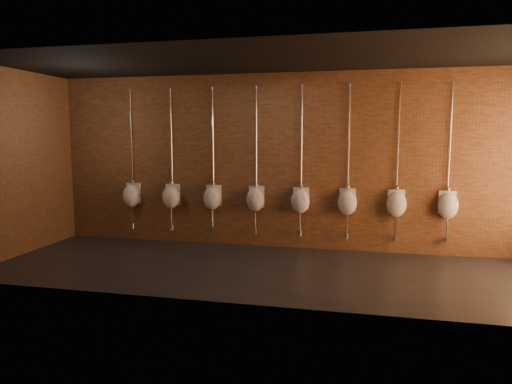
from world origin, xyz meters
TOP-DOWN VIEW (x-y plane):
  - ground at (0.00, 0.00)m, footprint 8.50×8.50m
  - room_shell at (0.00, 0.00)m, footprint 8.54×3.04m
  - urinal_0 at (-2.87, 1.38)m, footprint 0.34×0.29m
  - urinal_1 at (-2.04, 1.38)m, footprint 0.34×0.29m
  - urinal_2 at (-1.20, 1.38)m, footprint 0.34×0.29m
  - urinal_3 at (-0.37, 1.38)m, footprint 0.34×0.29m
  - urinal_4 at (0.47, 1.38)m, footprint 0.34×0.29m
  - urinal_5 at (1.30, 1.38)m, footprint 0.34×0.29m
  - urinal_6 at (2.14, 1.38)m, footprint 0.34×0.29m
  - urinal_7 at (2.98, 1.38)m, footprint 0.34×0.29m

SIDE VIEW (x-z plane):
  - ground at x=0.00m, z-range 0.00..0.00m
  - urinal_0 at x=-2.87m, z-range -0.44..2.27m
  - urinal_1 at x=-2.04m, z-range -0.44..2.27m
  - urinal_2 at x=-1.20m, z-range -0.44..2.27m
  - urinal_3 at x=-0.37m, z-range -0.44..2.27m
  - urinal_4 at x=0.47m, z-range -0.44..2.27m
  - urinal_5 at x=1.30m, z-range -0.44..2.27m
  - urinal_6 at x=2.14m, z-range -0.44..2.27m
  - urinal_7 at x=2.98m, z-range -0.44..2.27m
  - room_shell at x=0.00m, z-range 0.40..3.62m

